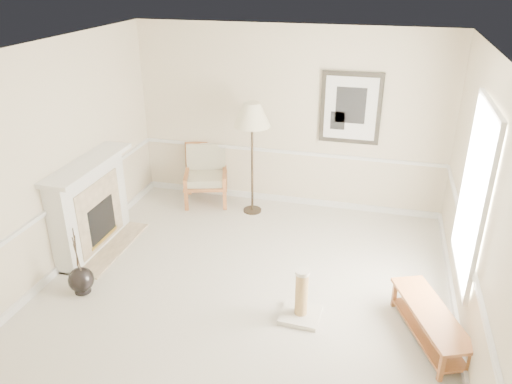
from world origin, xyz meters
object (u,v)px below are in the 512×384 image
floor_vase (81,280)px  bench (430,320)px  armchair (206,171)px  floor_lamp (252,118)px  scratching_post (301,303)px

floor_vase → bench: 4.09m
floor_vase → bench: (4.08, 0.20, 0.08)m
armchair → floor_lamp: bearing=-33.7°
floor_lamp → floor_vase: bearing=-118.9°
armchair → scratching_post: bearing=-69.2°
floor_vase → floor_lamp: floor_lamp is taller
floor_vase → floor_lamp: 3.34m
floor_lamp → scratching_post: (1.23, -2.45, -1.38)m
floor_vase → bench: size_ratio=0.68×
armchair → floor_lamp: floor_lamp is taller
armchair → scratching_post: (2.11, -2.71, -0.31)m
floor_vase → scratching_post: size_ratio=1.45×
bench → armchair: bearing=142.2°
floor_vase → scratching_post: 2.70m
floor_lamp → bench: floor_lamp is taller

